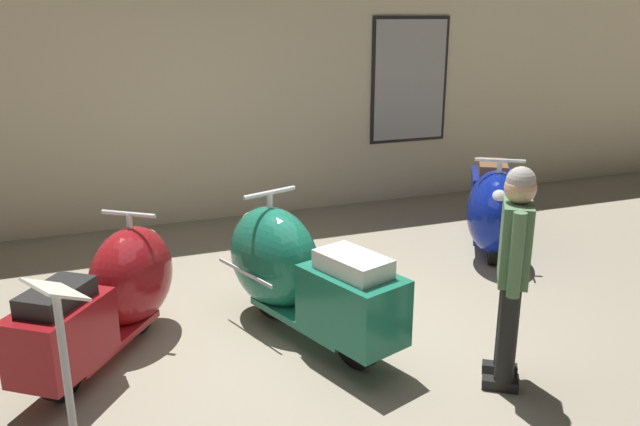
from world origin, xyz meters
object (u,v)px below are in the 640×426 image
scooter_0 (113,294)px  scooter_1 (295,272)px  info_stanchion (69,392)px  scooter_2 (494,207)px  visitor_0 (513,263)px

scooter_0 → scooter_1: 1.38m
info_stanchion → scooter_2: bearing=26.2°
scooter_2 → info_stanchion: (-4.22, -2.07, -0.02)m
scooter_0 → scooter_2: (3.90, 0.79, 0.04)m
scooter_1 → scooter_2: 2.71m
scooter_0 → info_stanchion: (-0.32, -1.29, 0.02)m
scooter_1 → scooter_2: size_ratio=1.05×
scooter_0 → visitor_0: 2.87m
scooter_1 → scooter_0: bearing=63.9°
scooter_0 → scooter_2: scooter_2 is taller
scooter_0 → visitor_0: (2.46, -1.41, 0.42)m
visitor_0 → info_stanchion: (-2.78, 0.12, -0.41)m
scooter_1 → info_stanchion: (-1.68, -1.11, -0.02)m
scooter_2 → info_stanchion: size_ratio=1.55×
scooter_0 → visitor_0: size_ratio=1.05×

